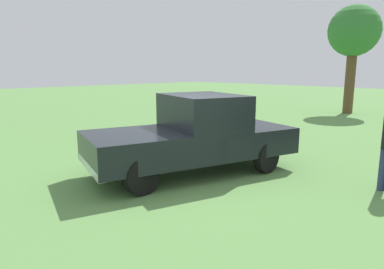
# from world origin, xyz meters

# --- Properties ---
(ground_plane) EXTENTS (80.00, 80.00, 0.00)m
(ground_plane) POSITION_xyz_m (0.00, 0.00, 0.00)
(ground_plane) COLOR #5B8C47
(pickup_truck) EXTENTS (5.09, 3.16, 1.80)m
(pickup_truck) POSITION_xyz_m (0.58, 0.24, 0.93)
(pickup_truck) COLOR black
(pickup_truck) RESTS_ON ground_plane
(tree_far_center) EXTENTS (2.62, 2.62, 5.63)m
(tree_far_center) POSITION_xyz_m (14.05, 2.21, 4.19)
(tree_far_center) COLOR brown
(tree_far_center) RESTS_ON ground_plane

